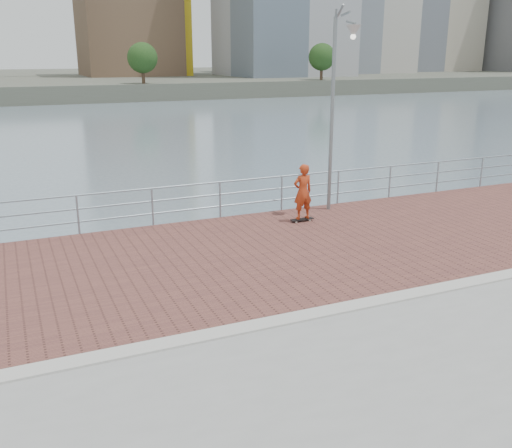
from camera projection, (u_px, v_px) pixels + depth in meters
name	position (u px, v px, depth m)	size (l,w,h in m)	color
water	(297.00, 411.00, 11.23)	(400.00, 400.00, 0.00)	slate
brick_lane	(229.00, 258.00, 13.81)	(40.00, 6.80, 0.02)	brown
curb	(299.00, 317.00, 10.65)	(40.00, 0.40, 0.06)	#B7B5AD
far_shore	(22.00, 81.00, 118.24)	(320.00, 95.00, 2.50)	#4C5142
guardrail	(187.00, 199.00, 16.59)	(39.06, 0.06, 1.13)	#8C9EA8
street_lamp	(341.00, 76.00, 16.53)	(0.42, 1.23, 5.81)	slate
skateboard	(302.00, 219.00, 16.73)	(0.71, 0.19, 0.08)	black
skateboarder	(303.00, 192.00, 16.49)	(0.59, 0.39, 1.62)	#B33817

